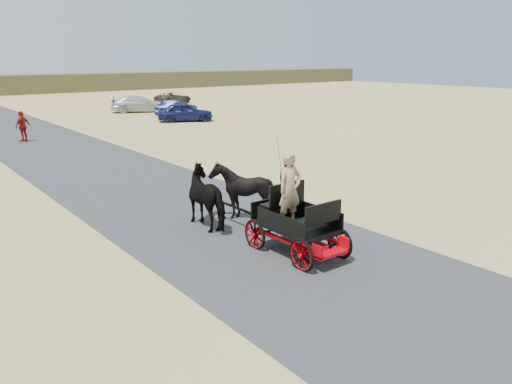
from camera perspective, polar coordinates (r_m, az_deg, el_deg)
ground at (r=12.85m, az=0.79°, el=-5.99°), size 140.00×140.00×0.00m
road at (r=12.85m, az=0.79°, el=-5.97°), size 6.00×140.00×0.01m
carriage at (r=12.23m, az=4.62°, el=-5.35°), size 1.30×2.40×0.72m
horse_left at (r=14.03m, az=-5.29°, el=-0.57°), size 0.91×2.01×1.70m
horse_right at (r=14.63m, az=-1.67°, el=0.15°), size 1.37×1.54×1.70m
driver_man at (r=11.76m, az=3.87°, el=0.25°), size 0.66×0.43×1.80m
passenger_woman at (r=12.51m, az=3.90°, el=0.63°), size 0.77×0.60×1.58m
pedestrian at (r=31.19m, az=-25.11°, el=6.81°), size 1.08×0.90×1.73m
car_a at (r=37.73m, az=-8.09°, el=9.03°), size 4.36×3.22×1.38m
car_b at (r=41.01m, az=-9.04°, el=9.41°), size 4.10×2.77×1.28m
car_c at (r=44.99m, az=-13.19°, el=9.77°), size 5.19×3.65×1.39m
car_d at (r=53.12m, az=-9.46°, el=10.58°), size 4.27×2.57×1.11m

